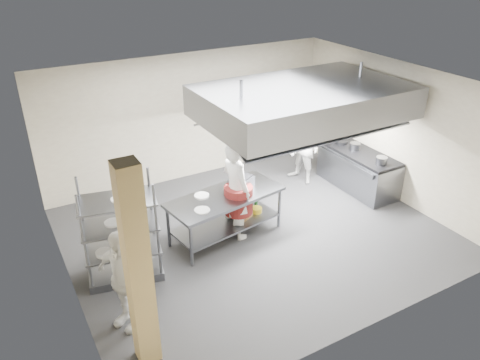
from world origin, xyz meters
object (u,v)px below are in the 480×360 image
chef_plating (123,280)px  cooking_range (358,171)px  island (226,216)px  griddle (241,183)px  chef_head (236,190)px  stockpot (355,146)px  pass_rack (120,230)px  chef_line (304,149)px

chef_plating → cooking_range: bearing=77.5°
island → griddle: size_ratio=5.08×
chef_head → chef_plating: bearing=110.2°
cooking_range → stockpot: (-0.02, 0.17, 0.56)m
island → cooking_range: bearing=-4.4°
chef_plating → chef_head: bearing=89.1°
island → pass_rack: (-2.08, -0.22, 0.47)m
chef_line → griddle: size_ratio=3.75×
chef_line → chef_head: bearing=-77.3°
chef_head → pass_rack: bearing=87.6°
chef_head → cooking_range: bearing=-91.3°
chef_line → griddle: bearing=-78.3°
chef_head → chef_line: bearing=-70.8°
cooking_range → chef_head: size_ratio=1.01×
griddle → stockpot: griddle is taller
pass_rack → chef_line: size_ratio=1.11×
chef_head → island: bearing=71.6°
chef_head → chef_plating: chef_head is taller
island → pass_rack: 2.14m
chef_head → chef_line: chef_head is taller
cooking_range → griddle: griddle is taller
chef_plating → island: bearing=91.8°
chef_head → chef_plating: size_ratio=1.18×
pass_rack → cooking_range: pass_rack is taller
pass_rack → cooking_range: 5.75m
cooking_range → chef_line: chef_line is taller
island → stockpot: (3.61, 0.46, 0.53)m
chef_head → chef_plating: 2.92m
griddle → stockpot: bearing=-20.5°
pass_rack → chef_plating: 1.19m
cooking_range → griddle: (-3.22, -0.18, 0.60)m
stockpot → griddle: bearing=-173.8°
cooking_range → griddle: size_ratio=4.51×
island → griddle: (0.41, 0.11, 0.56)m
chef_plating → stockpot: bearing=79.0°
cooking_range → chef_head: bearing=-174.4°
pass_rack → island: bearing=17.9°
island → cooking_range: 3.64m
chef_plating → stockpot: 6.27m
chef_plating → griddle: size_ratio=3.76×
cooking_range → pass_rack: bearing=-174.9°
stockpot → chef_head: bearing=-171.6°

